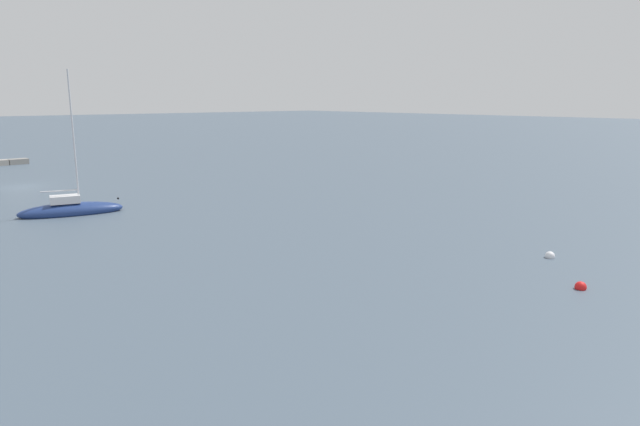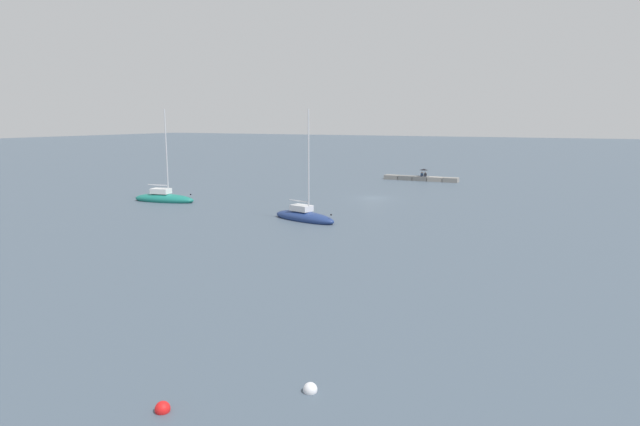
% 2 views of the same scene
% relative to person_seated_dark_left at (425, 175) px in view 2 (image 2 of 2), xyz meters
% --- Properties ---
extents(ground_plane, '(500.00, 500.00, 0.00)m').
position_rel_person_seated_dark_left_xyz_m(ground_plane, '(0.76, 21.79, -0.97)').
color(ground_plane, '#475666').
extents(seawall_pier, '(12.09, 1.62, 0.72)m').
position_rel_person_seated_dark_left_xyz_m(seawall_pier, '(0.76, -0.08, -0.61)').
color(seawall_pier, gray).
rests_on(seawall_pier, ground_plane).
extents(person_seated_dark_left, '(0.44, 0.63, 0.73)m').
position_rel_person_seated_dark_left_xyz_m(person_seated_dark_left, '(0.00, 0.00, 0.00)').
color(person_seated_dark_left, '#1E2333').
rests_on(person_seated_dark_left, seawall_pier).
extents(person_seated_blue_right, '(0.44, 0.63, 0.73)m').
position_rel_person_seated_dark_left_xyz_m(person_seated_blue_right, '(0.56, 0.06, 0.00)').
color(person_seated_blue_right, '#1E2333').
rests_on(person_seated_blue_right, seawall_pier).
extents(umbrella_open_black, '(1.36, 1.36, 1.29)m').
position_rel_person_seated_dark_left_xyz_m(umbrella_open_black, '(0.29, -0.11, 0.87)').
color(umbrella_open_black, black).
rests_on(umbrella_open_black, seawall_pier).
extents(sailboat_navy_mid, '(7.75, 3.96, 11.17)m').
position_rel_person_seated_dark_left_xyz_m(sailboat_navy_mid, '(1.54, 39.04, -0.60)').
color(sailboat_navy_mid, navy).
rests_on(sailboat_navy_mid, ground_plane).
extents(sailboat_teal_far, '(8.24, 3.47, 11.42)m').
position_rel_person_seated_dark_left_xyz_m(sailboat_teal_far, '(22.49, 35.68, -0.57)').
color(sailboat_teal_far, '#197266').
rests_on(sailboat_teal_far, ground_plane).
extents(mooring_buoy_near, '(0.53, 0.53, 0.53)m').
position_rel_person_seated_dark_left_xyz_m(mooring_buoy_near, '(-10.54, 72.37, -0.88)').
color(mooring_buoy_near, red).
rests_on(mooring_buoy_near, ground_plane).
extents(mooring_buoy_mid, '(0.53, 0.53, 0.53)m').
position_rel_person_seated_dark_left_xyz_m(mooring_buoy_mid, '(-14.46, 68.96, -0.88)').
color(mooring_buoy_mid, white).
rests_on(mooring_buoy_mid, ground_plane).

